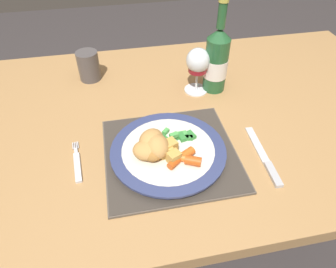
% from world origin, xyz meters
% --- Properties ---
extents(ground_plane, '(6.00, 6.00, 0.00)m').
position_xyz_m(ground_plane, '(0.00, 0.00, 0.00)').
color(ground_plane, '#383333').
extents(dining_table, '(1.57, 0.81, 0.74)m').
position_xyz_m(dining_table, '(0.00, 0.00, 0.66)').
color(dining_table, '#AD7F4C').
rests_on(dining_table, ground).
extents(placemat, '(0.31, 0.29, 0.01)m').
position_xyz_m(placemat, '(0.01, -0.15, 0.74)').
color(placemat, brown).
rests_on(placemat, dining_table).
extents(dinner_plate, '(0.27, 0.27, 0.02)m').
position_xyz_m(dinner_plate, '(0.01, -0.16, 0.76)').
color(dinner_plate, silver).
rests_on(dinner_plate, placemat).
extents(breaded_croquettes, '(0.09, 0.11, 0.05)m').
position_xyz_m(breaded_croquettes, '(-0.03, -0.16, 0.79)').
color(breaded_croquettes, tan).
rests_on(breaded_croquettes, dinner_plate).
extents(green_beans_pile, '(0.09, 0.05, 0.02)m').
position_xyz_m(green_beans_pile, '(0.04, -0.12, 0.77)').
color(green_beans_pile, '#338438').
rests_on(green_beans_pile, dinner_plate).
extents(glazed_carrots, '(0.08, 0.06, 0.02)m').
position_xyz_m(glazed_carrots, '(0.03, -0.20, 0.78)').
color(glazed_carrots, orange).
rests_on(glazed_carrots, dinner_plate).
extents(fork, '(0.03, 0.13, 0.01)m').
position_xyz_m(fork, '(-0.20, -0.14, 0.74)').
color(fork, silver).
rests_on(fork, dining_table).
extents(table_knife, '(0.03, 0.19, 0.01)m').
position_xyz_m(table_knife, '(0.23, -0.21, 0.74)').
color(table_knife, silver).
rests_on(table_knife, dining_table).
extents(wine_glass, '(0.07, 0.07, 0.14)m').
position_xyz_m(wine_glass, '(0.14, 0.10, 0.83)').
color(wine_glass, silver).
rests_on(wine_glass, dining_table).
extents(bottle, '(0.07, 0.07, 0.27)m').
position_xyz_m(bottle, '(0.20, 0.10, 0.83)').
color(bottle, '#23562D').
rests_on(bottle, dining_table).
extents(roast_potatoes, '(0.04, 0.07, 0.03)m').
position_xyz_m(roast_potatoes, '(0.01, -0.18, 0.78)').
color(roast_potatoes, gold).
rests_on(roast_potatoes, dinner_plate).
extents(drinking_cup, '(0.07, 0.07, 0.09)m').
position_xyz_m(drinking_cup, '(-0.17, 0.23, 0.79)').
color(drinking_cup, '#4C4747').
rests_on(drinking_cup, dining_table).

